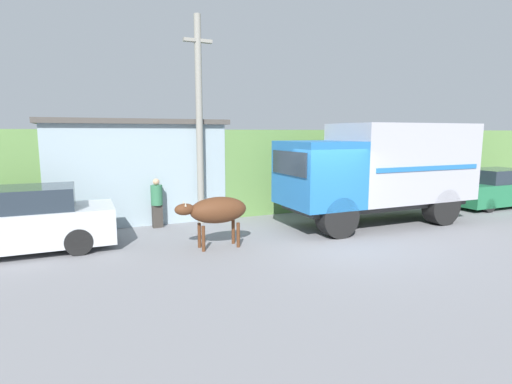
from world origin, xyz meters
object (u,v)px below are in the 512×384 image
at_px(hatchback_car, 494,189).
at_px(pedestrian_on_hill, 157,201).
at_px(cargo_truck, 382,168).
at_px(utility_pole, 199,118).
at_px(parked_suv, 15,222).
at_px(brown_cow, 217,211).

relative_size(hatchback_car, pedestrian_on_hill, 2.51).
xyz_separation_m(cargo_truck, utility_pole, (-5.33, 2.39, 1.57)).
relative_size(hatchback_car, utility_pole, 0.59).
bearing_deg(parked_suv, cargo_truck, -5.02).
bearing_deg(hatchback_car, utility_pole, 170.90).
relative_size(cargo_truck, pedestrian_on_hill, 4.19).
distance_m(parked_suv, pedestrian_on_hill, 3.89).
bearing_deg(brown_cow, pedestrian_on_hill, 101.24).
xyz_separation_m(brown_cow, hatchback_car, (11.94, 1.07, -0.25)).
height_order(brown_cow, hatchback_car, hatchback_car).
bearing_deg(pedestrian_on_hill, cargo_truck, 156.53).
height_order(cargo_truck, hatchback_car, cargo_truck).
bearing_deg(brown_cow, parked_suv, 153.89).
bearing_deg(parked_suv, brown_cow, -17.48).
bearing_deg(utility_pole, pedestrian_on_hill, -178.10).
xyz_separation_m(brown_cow, utility_pole, (0.41, 2.91, 2.42)).
bearing_deg(parked_suv, utility_pole, 15.91).
xyz_separation_m(parked_suv, utility_pole, (5.07, 1.42, 2.60)).
distance_m(cargo_truck, utility_pole, 6.05).
bearing_deg(cargo_truck, hatchback_car, 3.82).
distance_m(brown_cow, hatchback_car, 11.99).
bearing_deg(cargo_truck, utility_pole, 154.74).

